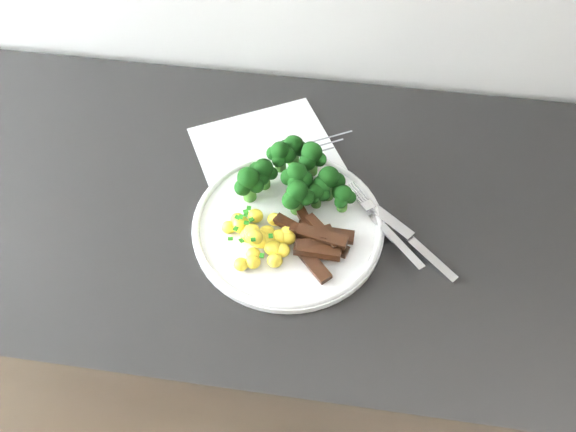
{
  "coord_description": "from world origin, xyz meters",
  "views": [
    {
      "loc": [
        -0.08,
        1.16,
        1.58
      ],
      "look_at": [
        -0.15,
        1.64,
        0.91
      ],
      "focal_mm": 35.56,
      "sensor_mm": 36.0,
      "label": 1
    }
  ],
  "objects": [
    {
      "name": "potatoes",
      "position": [
        -0.18,
        1.6,
        0.91
      ],
      "size": [
        0.11,
        0.11,
        0.04
      ],
      "color": "#FFEF44",
      "rests_on": "plate"
    },
    {
      "name": "knife",
      "position": [
        0.04,
        1.63,
        0.89
      ],
      "size": [
        0.16,
        0.14,
        0.02
      ],
      "color": "#BAB9BE",
      "rests_on": "plate"
    },
    {
      "name": "fork",
      "position": [
        -0.0,
        1.65,
        0.9
      ],
      "size": [
        0.12,
        0.15,
        0.02
      ],
      "color": "#BAB9BE",
      "rests_on": "plate"
    },
    {
      "name": "broccoli",
      "position": [
        -0.15,
        1.71,
        0.93
      ],
      "size": [
        0.18,
        0.14,
        0.07
      ],
      "color": "#336A20",
      "rests_on": "plate"
    },
    {
      "name": "beef_strips",
      "position": [
        -0.1,
        1.61,
        0.9
      ],
      "size": [
        0.12,
        0.13,
        0.03
      ],
      "color": "black",
      "rests_on": "plate"
    },
    {
      "name": "recipe_paper",
      "position": [
        -0.18,
        1.74,
        0.89
      ],
      "size": [
        0.34,
        0.37,
        0.0
      ],
      "color": "white",
      "rests_on": "counter"
    },
    {
      "name": "plate",
      "position": [
        -0.15,
        1.64,
        0.89
      ],
      "size": [
        0.28,
        0.28,
        0.02
      ],
      "color": "white",
      "rests_on": "counter"
    },
    {
      "name": "counter",
      "position": [
        -0.07,
        1.68,
        0.44
      ],
      "size": [
        2.36,
        0.59,
        0.88
      ],
      "color": "black",
      "rests_on": "ground"
    }
  ]
}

